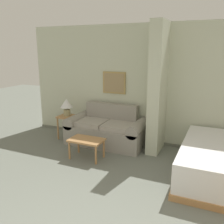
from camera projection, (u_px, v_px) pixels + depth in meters
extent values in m
cube|color=beige|center=(174.00, 87.00, 5.22)|extent=(6.99, 0.12, 2.60)
cube|color=slate|center=(170.00, 145.00, 5.47)|extent=(6.99, 0.02, 0.06)
cube|color=tan|center=(114.00, 83.00, 5.67)|extent=(0.56, 0.02, 0.50)
cube|color=#9E845B|center=(114.00, 83.00, 5.66)|extent=(0.49, 0.01, 0.43)
cube|color=beige|center=(158.00, 89.00, 4.96)|extent=(0.24, 0.69, 2.60)
cube|color=gray|center=(106.00, 135.00, 5.56)|extent=(1.24, 0.84, 0.42)
cube|color=gray|center=(112.00, 113.00, 5.73)|extent=(1.24, 0.20, 0.44)
cube|color=gray|center=(78.00, 131.00, 5.85)|extent=(0.24, 0.84, 0.42)
cylinder|color=gray|center=(77.00, 120.00, 5.78)|extent=(0.26, 0.84, 0.26)
cube|color=gray|center=(138.00, 140.00, 5.27)|extent=(0.24, 0.84, 0.42)
cylinder|color=gray|center=(138.00, 128.00, 5.20)|extent=(0.26, 0.84, 0.26)
cube|color=#A49F94|center=(93.00, 123.00, 5.57)|extent=(0.60, 0.60, 0.10)
cube|color=#A49F94|center=(118.00, 126.00, 5.33)|extent=(0.60, 0.60, 0.10)
cube|color=#B27F4C|center=(86.00, 140.00, 4.79)|extent=(0.66, 0.42, 0.04)
cylinder|color=#B27F4C|center=(69.00, 150.00, 4.80)|extent=(0.04, 0.04, 0.35)
cylinder|color=#B27F4C|center=(96.00, 155.00, 4.58)|extent=(0.04, 0.04, 0.35)
cylinder|color=#B27F4C|center=(78.00, 144.00, 5.10)|extent=(0.04, 0.04, 0.35)
cylinder|color=#B27F4C|center=(104.00, 149.00, 4.87)|extent=(0.04, 0.04, 0.35)
cube|color=#B27F4C|center=(67.00, 116.00, 5.84)|extent=(0.38, 0.38, 0.04)
cylinder|color=#B27F4C|center=(58.00, 129.00, 5.83)|extent=(0.04, 0.04, 0.52)
cylinder|color=#B27F4C|center=(70.00, 130.00, 5.71)|extent=(0.04, 0.04, 0.52)
cylinder|color=#B27F4C|center=(66.00, 125.00, 6.12)|extent=(0.04, 0.04, 0.52)
cylinder|color=#B27F4C|center=(77.00, 127.00, 5.99)|extent=(0.04, 0.04, 0.52)
cylinder|color=tan|center=(67.00, 113.00, 5.82)|extent=(0.16, 0.16, 0.15)
cylinder|color=tan|center=(67.00, 108.00, 5.80)|extent=(0.02, 0.02, 0.06)
cone|color=silver|center=(67.00, 103.00, 5.77)|extent=(0.29, 0.29, 0.20)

